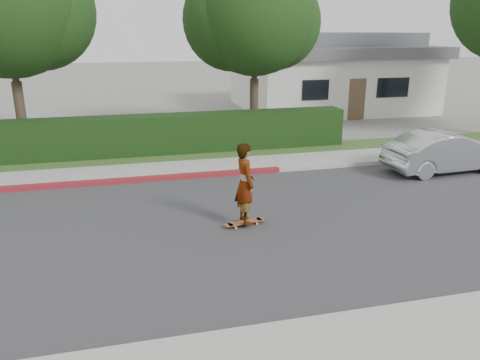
# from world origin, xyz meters

# --- Properties ---
(ground) EXTENTS (120.00, 120.00, 0.00)m
(ground) POSITION_xyz_m (0.00, 0.00, 0.00)
(ground) COLOR slate
(ground) RESTS_ON ground
(road) EXTENTS (60.00, 8.00, 0.01)m
(road) POSITION_xyz_m (0.00, 0.00, 0.01)
(road) COLOR #2D2D30
(road) RESTS_ON ground
(curb_near) EXTENTS (60.00, 0.20, 0.15)m
(curb_near) POSITION_xyz_m (0.00, -4.10, 0.07)
(curb_near) COLOR #9E9E99
(curb_near) RESTS_ON ground
(sidewalk_near) EXTENTS (60.00, 1.60, 0.12)m
(sidewalk_near) POSITION_xyz_m (0.00, -5.00, 0.06)
(sidewalk_near) COLOR gray
(sidewalk_near) RESTS_ON ground
(curb_far) EXTENTS (60.00, 0.20, 0.15)m
(curb_far) POSITION_xyz_m (0.00, 4.10, 0.07)
(curb_far) COLOR #9E9E99
(curb_far) RESTS_ON ground
(curb_red_section) EXTENTS (12.00, 0.21, 0.15)m
(curb_red_section) POSITION_xyz_m (-5.00, 4.10, 0.08)
(curb_red_section) COLOR maroon
(curb_red_section) RESTS_ON ground
(sidewalk_far) EXTENTS (60.00, 1.60, 0.12)m
(sidewalk_far) POSITION_xyz_m (0.00, 5.00, 0.06)
(sidewalk_far) COLOR gray
(sidewalk_far) RESTS_ON ground
(planting_strip) EXTENTS (60.00, 1.60, 0.10)m
(planting_strip) POSITION_xyz_m (0.00, 6.60, 0.05)
(planting_strip) COLOR #2D4C1E
(planting_strip) RESTS_ON ground
(hedge) EXTENTS (15.00, 1.00, 1.50)m
(hedge) POSITION_xyz_m (-3.00, 7.20, 0.75)
(hedge) COLOR black
(hedge) RESTS_ON ground
(tree_left) EXTENTS (5.99, 5.21, 8.00)m
(tree_left) POSITION_xyz_m (-7.51, 8.69, 5.26)
(tree_left) COLOR #33261C
(tree_left) RESTS_ON ground
(tree_center) EXTENTS (5.66, 4.84, 7.44)m
(tree_center) POSITION_xyz_m (1.49, 9.19, 4.90)
(tree_center) COLOR #33261C
(tree_center) RESTS_ON ground
(house) EXTENTS (10.60, 8.60, 4.30)m
(house) POSITION_xyz_m (8.00, 16.00, 2.10)
(house) COLOR beige
(house) RESTS_ON ground
(skateboard) EXTENTS (1.08, 0.43, 0.10)m
(skateboard) POSITION_xyz_m (-1.18, 0.05, 0.09)
(skateboard) COLOR gold
(skateboard) RESTS_ON ground
(skateboarder) EXTENTS (0.52, 0.74, 1.93)m
(skateboarder) POSITION_xyz_m (-1.18, 0.05, 1.07)
(skateboarder) COLOR white
(skateboarder) RESTS_ON skateboard
(car_silver) EXTENTS (4.15, 1.67, 1.34)m
(car_silver) POSITION_xyz_m (6.32, 2.85, 0.67)
(car_silver) COLOR #B8BAC0
(car_silver) RESTS_ON ground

